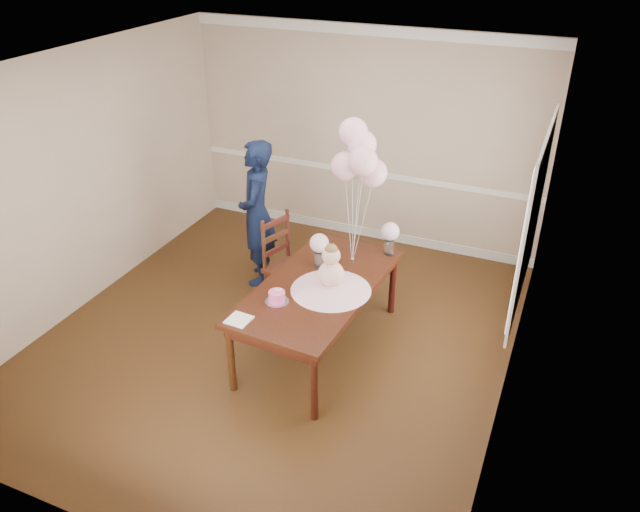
# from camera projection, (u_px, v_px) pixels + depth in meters

# --- Properties ---
(floor) EXTENTS (4.50, 5.00, 0.00)m
(floor) POSITION_uv_depth(u_px,v_px,m) (277.00, 337.00, 6.40)
(floor) COLOR #311C0C
(floor) RESTS_ON ground
(ceiling) EXTENTS (4.50, 5.00, 0.02)m
(ceiling) POSITION_uv_depth(u_px,v_px,m) (266.00, 70.00, 5.08)
(ceiling) COLOR white
(ceiling) RESTS_ON wall_back
(wall_back) EXTENTS (4.50, 0.02, 2.70)m
(wall_back) POSITION_uv_depth(u_px,v_px,m) (364.00, 138.00, 7.74)
(wall_back) COLOR tan
(wall_back) RESTS_ON floor
(wall_front) EXTENTS (4.50, 0.02, 2.70)m
(wall_front) POSITION_uv_depth(u_px,v_px,m) (83.00, 386.00, 3.74)
(wall_front) COLOR tan
(wall_front) RESTS_ON floor
(wall_left) EXTENTS (0.02, 5.00, 2.70)m
(wall_left) POSITION_uv_depth(u_px,v_px,m) (81.00, 182.00, 6.51)
(wall_left) COLOR tan
(wall_left) RESTS_ON floor
(wall_right) EXTENTS (0.02, 5.00, 2.70)m
(wall_right) POSITION_uv_depth(u_px,v_px,m) (524.00, 267.00, 4.97)
(wall_right) COLOR tan
(wall_right) RESTS_ON floor
(chair_rail_trim) EXTENTS (4.50, 0.02, 0.07)m
(chair_rail_trim) POSITION_uv_depth(u_px,v_px,m) (362.00, 172.00, 7.96)
(chair_rail_trim) COLOR white
(chair_rail_trim) RESTS_ON wall_back
(crown_molding) EXTENTS (4.50, 0.02, 0.12)m
(crown_molding) POSITION_uv_depth(u_px,v_px,m) (367.00, 30.00, 7.11)
(crown_molding) COLOR white
(crown_molding) RESTS_ON wall_back
(baseboard_trim) EXTENTS (4.50, 0.02, 0.12)m
(baseboard_trim) POSITION_uv_depth(u_px,v_px,m) (360.00, 231.00, 8.37)
(baseboard_trim) COLOR silver
(baseboard_trim) RESTS_ON floor
(window_frame) EXTENTS (0.02, 1.66, 1.56)m
(window_frame) POSITION_uv_depth(u_px,v_px,m) (533.00, 219.00, 5.28)
(window_frame) COLOR white
(window_frame) RESTS_ON wall_right
(window_blinds) EXTENTS (0.01, 1.50, 1.40)m
(window_blinds) POSITION_uv_depth(u_px,v_px,m) (531.00, 219.00, 5.28)
(window_blinds) COLOR white
(window_blinds) RESTS_ON wall_right
(dining_table_top) EXTENTS (1.12, 2.04, 0.05)m
(dining_table_top) POSITION_uv_depth(u_px,v_px,m) (319.00, 286.00, 5.91)
(dining_table_top) COLOR black
(dining_table_top) RESTS_ON table_leg_fl
(table_apron) EXTENTS (1.01, 1.94, 0.10)m
(table_apron) POSITION_uv_depth(u_px,v_px,m) (319.00, 292.00, 5.95)
(table_apron) COLOR black
(table_apron) RESTS_ON table_leg_fl
(table_leg_fl) EXTENTS (0.07, 0.07, 0.69)m
(table_leg_fl) POSITION_uv_depth(u_px,v_px,m) (231.00, 359.00, 5.55)
(table_leg_fl) COLOR black
(table_leg_fl) RESTS_ON floor
(table_leg_fr) EXTENTS (0.07, 0.07, 0.69)m
(table_leg_fr) POSITION_uv_depth(u_px,v_px,m) (314.00, 387.00, 5.22)
(table_leg_fr) COLOR black
(table_leg_fr) RESTS_ON floor
(table_leg_bl) EXTENTS (0.07, 0.07, 0.69)m
(table_leg_bl) POSITION_uv_depth(u_px,v_px,m) (323.00, 266.00, 6.97)
(table_leg_bl) COLOR black
(table_leg_bl) RESTS_ON floor
(table_leg_br) EXTENTS (0.07, 0.07, 0.69)m
(table_leg_br) POSITION_uv_depth(u_px,v_px,m) (393.00, 284.00, 6.64)
(table_leg_br) COLOR black
(table_leg_br) RESTS_ON floor
(baby_skirt) EXTENTS (0.80, 0.80, 0.10)m
(baby_skirt) POSITION_uv_depth(u_px,v_px,m) (331.00, 285.00, 5.78)
(baby_skirt) COLOR #EFB0C3
(baby_skirt) RESTS_ON dining_table_top
(baby_torso) EXTENTS (0.24, 0.24, 0.24)m
(baby_torso) POSITION_uv_depth(u_px,v_px,m) (331.00, 274.00, 5.71)
(baby_torso) COLOR pink
(baby_torso) RESTS_ON baby_skirt
(baby_head) EXTENTS (0.17, 0.17, 0.17)m
(baby_head) POSITION_uv_depth(u_px,v_px,m) (331.00, 256.00, 5.62)
(baby_head) COLOR beige
(baby_head) RESTS_ON baby_torso
(baby_hair) EXTENTS (0.12, 0.12, 0.12)m
(baby_hair) POSITION_uv_depth(u_px,v_px,m) (331.00, 250.00, 5.59)
(baby_hair) COLOR brown
(baby_hair) RESTS_ON baby_head
(cake_platter) EXTENTS (0.23, 0.23, 0.01)m
(cake_platter) POSITION_uv_depth(u_px,v_px,m) (277.00, 301.00, 5.63)
(cake_platter) COLOR #B8B8BC
(cake_platter) RESTS_ON dining_table_top
(birthday_cake) EXTENTS (0.16, 0.16, 0.10)m
(birthday_cake) POSITION_uv_depth(u_px,v_px,m) (277.00, 296.00, 5.60)
(birthday_cake) COLOR #FB4F9E
(birthday_cake) RESTS_ON cake_platter
(cake_flower_a) EXTENTS (0.03, 0.03, 0.03)m
(cake_flower_a) POSITION_uv_depth(u_px,v_px,m) (277.00, 290.00, 5.57)
(cake_flower_a) COLOR silver
(cake_flower_a) RESTS_ON birthday_cake
(cake_flower_b) EXTENTS (0.03, 0.03, 0.03)m
(cake_flower_b) POSITION_uv_depth(u_px,v_px,m) (281.00, 290.00, 5.57)
(cake_flower_b) COLOR white
(cake_flower_b) RESTS_ON birthday_cake
(rose_vase_near) EXTENTS (0.11, 0.11, 0.16)m
(rose_vase_near) POSITION_uv_depth(u_px,v_px,m) (319.00, 259.00, 6.15)
(rose_vase_near) COLOR silver
(rose_vase_near) RESTS_ON dining_table_top
(roses_near) EXTENTS (0.19, 0.19, 0.19)m
(roses_near) POSITION_uv_depth(u_px,v_px,m) (319.00, 243.00, 6.06)
(roses_near) COLOR beige
(roses_near) RESTS_ON rose_vase_near
(rose_vase_far) EXTENTS (0.11, 0.11, 0.16)m
(rose_vase_far) POSITION_uv_depth(u_px,v_px,m) (389.00, 247.00, 6.37)
(rose_vase_far) COLOR white
(rose_vase_far) RESTS_ON dining_table_top
(roses_far) EXTENTS (0.19, 0.19, 0.19)m
(roses_far) POSITION_uv_depth(u_px,v_px,m) (390.00, 231.00, 6.28)
(roses_far) COLOR silver
(roses_far) RESTS_ON rose_vase_far
(napkin) EXTENTS (0.21, 0.21, 0.01)m
(napkin) POSITION_uv_depth(u_px,v_px,m) (239.00, 320.00, 5.38)
(napkin) COLOR white
(napkin) RESTS_ON dining_table_top
(balloon_weight) EXTENTS (0.04, 0.04, 0.02)m
(balloon_weight) POSITION_uv_depth(u_px,v_px,m) (352.00, 260.00, 6.28)
(balloon_weight) COLOR silver
(balloon_weight) RESTS_ON dining_table_top
(balloon_a) EXTENTS (0.28, 0.28, 0.28)m
(balloon_a) POSITION_uv_depth(u_px,v_px,m) (345.00, 166.00, 5.84)
(balloon_a) COLOR #E9A5B8
(balloon_a) RESTS_ON balloon_ribbon_a
(balloon_b) EXTENTS (0.28, 0.28, 0.28)m
(balloon_b) POSITION_uv_depth(u_px,v_px,m) (363.00, 161.00, 5.67)
(balloon_b) COLOR #F1ABBA
(balloon_b) RESTS_ON balloon_ribbon_b
(balloon_c) EXTENTS (0.28, 0.28, 0.28)m
(balloon_c) POSITION_uv_depth(u_px,v_px,m) (362.00, 145.00, 5.77)
(balloon_c) COLOR #FBB1D7
(balloon_c) RESTS_ON balloon_ribbon_c
(balloon_d) EXTENTS (0.28, 0.28, 0.28)m
(balloon_d) POSITION_uv_depth(u_px,v_px,m) (353.00, 132.00, 5.78)
(balloon_d) COLOR #FFB4CB
(balloon_d) RESTS_ON balloon_ribbon_d
(balloon_e) EXTENTS (0.28, 0.28, 0.28)m
(balloon_e) POSITION_uv_depth(u_px,v_px,m) (373.00, 173.00, 5.83)
(balloon_e) COLOR #DE9DB3
(balloon_e) RESTS_ON balloon_ribbon_e
(balloon_ribbon_a) EXTENTS (0.09, 0.01, 0.83)m
(balloon_ribbon_a) POSITION_uv_depth(u_px,v_px,m) (349.00, 222.00, 6.09)
(balloon_ribbon_a) COLOR white
(balloon_ribbon_a) RESTS_ON balloon_weight
(balloon_ribbon_b) EXTENTS (0.10, 0.06, 0.93)m
(balloon_ribbon_b) POSITION_uv_depth(u_px,v_px,m) (357.00, 220.00, 6.01)
(balloon_ribbon_b) COLOR white
(balloon_ribbon_b) RESTS_ON balloon_weight
(balloon_ribbon_c) EXTENTS (0.03, 0.09, 1.03)m
(balloon_ribbon_c) POSITION_uv_depth(u_px,v_px,m) (357.00, 212.00, 6.06)
(balloon_ribbon_c) COLOR white
(balloon_ribbon_c) RESTS_ON balloon_weight
(balloon_ribbon_d) EXTENTS (0.08, 0.11, 1.12)m
(balloon_ribbon_d) POSITION_uv_depth(u_px,v_px,m) (353.00, 206.00, 6.06)
(balloon_ribbon_d) COLOR white
(balloon_ribbon_d) RESTS_ON balloon_weight
(balloon_ribbon_e) EXTENTS (0.14, 0.06, 0.77)m
(balloon_ribbon_e) POSITION_uv_depth(u_px,v_px,m) (362.00, 225.00, 6.09)
(balloon_ribbon_e) COLOR silver
(balloon_ribbon_e) RESTS_ON balloon_weight
(dining_chair_seat) EXTENTS (0.56, 0.56, 0.05)m
(dining_chair_seat) POSITION_uv_depth(u_px,v_px,m) (291.00, 270.00, 6.68)
(dining_chair_seat) COLOR #3E1810
(dining_chair_seat) RESTS_ON chair_leg_fl
(chair_leg_fl) EXTENTS (0.05, 0.05, 0.44)m
(chair_leg_fl) POSITION_uv_depth(u_px,v_px,m) (267.00, 290.00, 6.78)
(chair_leg_fl) COLOR #39160F
(chair_leg_fl) RESTS_ON floor
(chair_leg_fr) EXTENTS (0.05, 0.05, 0.44)m
(chair_leg_fr) POSITION_uv_depth(u_px,v_px,m) (292.00, 302.00, 6.57)
(chair_leg_fr) COLOR #391F0F
(chair_leg_fr) RESTS_ON floor
(chair_leg_bl) EXTENTS (0.05, 0.05, 0.44)m
(chair_leg_bl) POSITION_uv_depth(u_px,v_px,m) (290.00, 276.00, 7.03)
(chair_leg_bl) COLOR #361A0E
(chair_leg_bl) RESTS_ON floor
(chair_leg_br) EXTENTS (0.05, 0.05, 0.44)m
(chair_leg_br) POSITION_uv_depth(u_px,v_px,m) (315.00, 288.00, 6.82)
(chair_leg_br) COLOR #311B0D
(chair_leg_br) RESTS_ON floor
(chair_back_post_l) EXTENTS (0.05, 0.05, 0.57)m
(chair_back_post_l) POSITION_uv_depth(u_px,v_px,m) (264.00, 246.00, 6.53)
(chair_back_post_l) COLOR #361E0E
(chair_back_post_l) RESTS_ON dining_chair_seat
(chair_back_post_r) EXTENTS (0.05, 0.05, 0.57)m
(chair_back_post_r) POSITION_uv_depth(u_px,v_px,m) (288.00, 233.00, 6.77)
(chair_back_post_r) COLOR #33120E
(chair_back_post_r) RESTS_ON dining_chair_seat
(chair_slat_low) EXTENTS (0.15, 0.40, 0.05)m
(chair_slat_low) POSITION_uv_depth(u_px,v_px,m) (276.00, 250.00, 6.71)
(chair_slat_low) COLOR #39130F
(chair_slat_low) RESTS_ON dining_chair_seat
(chair_slat_mid) EXTENTS (0.15, 0.40, 0.05)m
(chair_slat_mid) POSITION_uv_depth(u_px,v_px,m) (276.00, 236.00, 6.63)
(chair_slat_mid) COLOR #3A1A10
(chair_slat_mid) RESTS_ON dining_chair_seat
(chair_slat_top) EXTENTS (0.15, 0.40, 0.05)m
(chair_slat_top) POSITION_uv_depth(u_px,v_px,m) (275.00, 222.00, 6.55)
(chair_slat_top) COLOR #3C1410
(chair_slat_top) RESTS_ON dining_chair_seat
(woman) EXTENTS (0.60, 0.72, 1.70)m
(woman) POSITION_uv_depth(u_px,v_px,m) (257.00, 213.00, 7.00)
(woman) COLOR black
(woman) RESTS_ON floor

